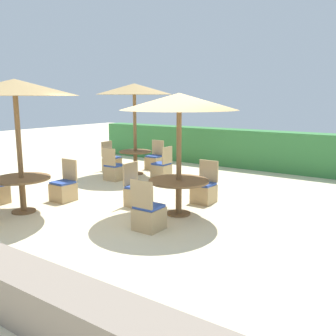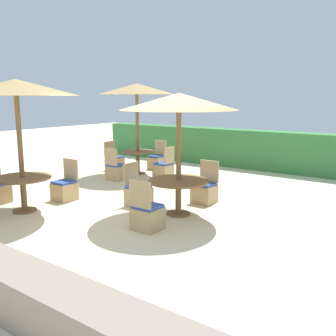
# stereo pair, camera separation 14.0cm
# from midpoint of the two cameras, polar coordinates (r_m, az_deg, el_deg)

# --- Properties ---
(ground_plane) EXTENTS (40.00, 40.00, 0.00)m
(ground_plane) POSITION_cam_midpoint_polar(r_m,az_deg,el_deg) (7.36, -2.20, -7.62)
(ground_plane) COLOR beige
(hedge_row) EXTENTS (13.00, 0.70, 1.25)m
(hedge_row) POSITION_cam_midpoint_polar(r_m,az_deg,el_deg) (12.48, 15.19, 2.59)
(hedge_row) COLOR #387A3D
(hedge_row) RESTS_ON ground_plane
(parasol_front_left) EXTENTS (2.45, 2.45, 2.66)m
(parasol_front_left) POSITION_cam_midpoint_polar(r_m,az_deg,el_deg) (7.97, -21.71, 11.24)
(parasol_front_left) COLOR brown
(parasol_front_left) RESTS_ON ground_plane
(round_table_front_left) EXTENTS (1.14, 1.14, 0.72)m
(round_table_front_left) POSITION_cam_midpoint_polar(r_m,az_deg,el_deg) (8.16, -20.79, -2.25)
(round_table_front_left) COLOR brown
(round_table_front_left) RESTS_ON ground_plane
(patio_chair_front_left_north) EXTENTS (0.46, 0.46, 0.93)m
(patio_chair_front_left_north) POSITION_cam_midpoint_polar(r_m,az_deg,el_deg) (8.83, -14.99, -3.09)
(patio_chair_front_left_north) COLOR tan
(patio_chair_front_left_north) RESTS_ON ground_plane
(parasol_center) EXTENTS (2.28, 2.28, 2.40)m
(parasol_center) POSITION_cam_midpoint_polar(r_m,az_deg,el_deg) (7.23, 2.24, 9.98)
(parasol_center) COLOR brown
(parasol_center) RESTS_ON ground_plane
(round_table_center) EXTENTS (1.20, 1.20, 0.70)m
(round_table_center) POSITION_cam_midpoint_polar(r_m,az_deg,el_deg) (7.43, 2.15, -2.80)
(round_table_center) COLOR brown
(round_table_center) RESTS_ON ground_plane
(patio_chair_center_south) EXTENTS (0.46, 0.46, 0.93)m
(patio_chair_center_south) POSITION_cam_midpoint_polar(r_m,az_deg,el_deg) (6.67, -2.57, -7.22)
(patio_chair_center_south) COLOR tan
(patio_chair_center_south) RESTS_ON ground_plane
(patio_chair_center_north) EXTENTS (0.46, 0.46, 0.93)m
(patio_chair_center_north) POSITION_cam_midpoint_polar(r_m,az_deg,el_deg) (8.36, 6.10, -3.54)
(patio_chair_center_north) COLOR tan
(patio_chair_center_north) RESTS_ON ground_plane
(patio_chair_center_west) EXTENTS (0.46, 0.46, 0.93)m
(patio_chair_center_west) POSITION_cam_midpoint_polar(r_m,az_deg,el_deg) (8.11, -4.09, -3.95)
(patio_chair_center_west) COLOR tan
(patio_chair_center_west) RESTS_ON ground_plane
(parasol_back_left) EXTENTS (2.28, 2.28, 2.72)m
(parasol_back_left) POSITION_cam_midpoint_polar(r_m,az_deg,el_deg) (11.30, -4.43, 11.82)
(parasol_back_left) COLOR brown
(parasol_back_left) RESTS_ON ground_plane
(round_table_back_left) EXTENTS (0.98, 0.98, 0.71)m
(round_table_back_left) POSITION_cam_midpoint_polar(r_m,az_deg,el_deg) (11.43, -4.28, 1.79)
(round_table_back_left) COLOR brown
(round_table_back_left) RESTS_ON ground_plane
(patio_chair_back_left_south) EXTENTS (0.46, 0.46, 0.93)m
(patio_chair_back_left_south) POSITION_cam_midpoint_polar(r_m,az_deg,el_deg) (10.71, -7.54, -0.41)
(patio_chair_back_left_south) COLOR tan
(patio_chair_back_left_south) RESTS_ON ground_plane
(patio_chair_back_left_east) EXTENTS (0.46, 0.46, 0.93)m
(patio_chair_back_left_east) POSITION_cam_midpoint_polar(r_m,az_deg,el_deg) (10.84, -0.27, -0.18)
(patio_chair_back_left_east) COLOR tan
(patio_chair_back_left_east) RESTS_ON ground_plane
(patio_chair_back_left_west) EXTENTS (0.46, 0.46, 0.93)m
(patio_chair_back_left_west) POSITION_cam_midpoint_polar(r_m,az_deg,el_deg) (12.10, -7.86, 0.86)
(patio_chair_back_left_west) COLOR tan
(patio_chair_back_left_west) RESTS_ON ground_plane
(patio_chair_back_left_north) EXTENTS (0.46, 0.46, 0.93)m
(patio_chair_back_left_north) POSITION_cam_midpoint_polar(r_m,az_deg,el_deg) (12.23, -1.33, 1.07)
(patio_chair_back_left_north) COLOR tan
(patio_chair_back_left_north) RESTS_ON ground_plane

